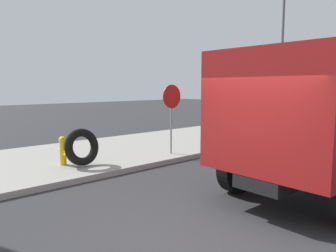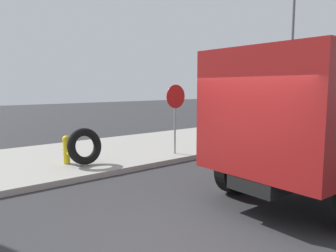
# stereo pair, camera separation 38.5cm
# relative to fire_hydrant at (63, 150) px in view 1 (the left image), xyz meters

# --- Properties ---
(ground_plane) EXTENTS (80.00, 80.00, 0.00)m
(ground_plane) POSITION_rel_fire_hydrant_xyz_m (-0.33, -5.49, -0.58)
(ground_plane) COLOR #2D2D30
(sidewalk_curb) EXTENTS (36.00, 5.00, 0.15)m
(sidewalk_curb) POSITION_rel_fire_hydrant_xyz_m (-0.33, 1.01, -0.51)
(sidewalk_curb) COLOR #99968E
(sidewalk_curb) RESTS_ON ground
(fire_hydrant) EXTENTS (0.21, 0.47, 0.81)m
(fire_hydrant) POSITION_rel_fire_hydrant_xyz_m (0.00, 0.00, 0.00)
(fire_hydrant) COLOR yellow
(fire_hydrant) RESTS_ON sidewalk_curb
(loose_tire) EXTENTS (1.06, 0.49, 1.06)m
(loose_tire) POSITION_rel_fire_hydrant_xyz_m (0.34, -0.48, 0.10)
(loose_tire) COLOR black
(loose_tire) RESTS_ON sidewalk_curb
(stop_sign) EXTENTS (0.76, 0.08, 2.25)m
(stop_sign) POSITION_rel_fire_hydrant_xyz_m (3.31, -0.90, 1.13)
(stop_sign) COLOR gray
(stop_sign) RESTS_ON sidewalk_curb
(street_light_pole) EXTENTS (0.12, 0.12, 6.95)m
(street_light_pole) POSITION_rel_fire_hydrant_xyz_m (10.62, -0.66, 3.04)
(street_light_pole) COLOR #595B5E
(street_light_pole) RESTS_ON sidewalk_curb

